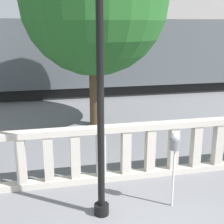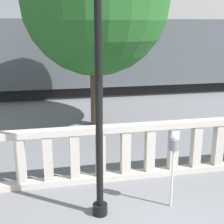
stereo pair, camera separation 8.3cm
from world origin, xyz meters
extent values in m
cube|color=#BCB5A8|center=(0.00, 2.89, 0.07)|extent=(15.52, 0.24, 0.14)
cube|color=#BCB5A8|center=(0.00, 2.89, 1.21)|extent=(15.52, 0.24, 0.14)
cube|color=#BCB5A8|center=(-2.26, 2.89, 0.64)|extent=(0.20, 0.20, 1.00)
cube|color=#BCB5A8|center=(-1.70, 2.89, 0.64)|extent=(0.20, 0.20, 1.00)
cube|color=#BCB5A8|center=(-1.13, 2.89, 0.64)|extent=(0.20, 0.20, 1.00)
cube|color=#BCB5A8|center=(-0.57, 2.89, 0.64)|extent=(0.20, 0.20, 1.00)
cube|color=#BCB5A8|center=(0.00, 2.89, 0.64)|extent=(0.20, 0.20, 1.00)
cube|color=#BCB5A8|center=(0.57, 2.89, 0.64)|extent=(0.20, 0.20, 1.00)
cube|color=#BCB5A8|center=(1.13, 2.89, 0.64)|extent=(0.20, 0.20, 1.00)
cube|color=#BCB5A8|center=(1.70, 2.89, 0.64)|extent=(0.20, 0.20, 1.00)
cube|color=#BCB5A8|center=(2.26, 2.89, 0.64)|extent=(0.20, 0.20, 1.00)
cylinder|color=black|center=(-0.79, 1.62, 0.10)|extent=(0.27, 0.27, 0.20)
cylinder|color=black|center=(-0.79, 1.62, 3.28)|extent=(0.12, 0.12, 6.15)
cylinder|color=silver|center=(0.59, 1.60, 0.58)|extent=(0.04, 0.04, 1.17)
cylinder|color=slate|center=(0.59, 1.60, 1.27)|extent=(0.19, 0.19, 0.21)
sphere|color=#B2B7BC|center=(0.59, 1.60, 1.42)|extent=(0.16, 0.16, 0.16)
cube|color=black|center=(0.61, 12.16, 0.28)|extent=(27.95, 2.18, 0.55)
cube|color=#4C5156|center=(0.61, 12.16, 2.10)|extent=(28.52, 2.72, 3.09)
cube|color=navy|center=(3.77, 30.01, 3.70)|extent=(3.00, 2.60, 0.60)
cylinder|color=#4C3823|center=(-0.02, 6.90, 1.17)|extent=(0.42, 0.42, 2.34)
sphere|color=#235B23|center=(-0.02, 6.90, 4.10)|extent=(4.69, 4.69, 4.69)
camera|label=1|loc=(-1.67, -3.35, 3.37)|focal=50.00mm
camera|label=2|loc=(-1.59, -3.37, 3.37)|focal=50.00mm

